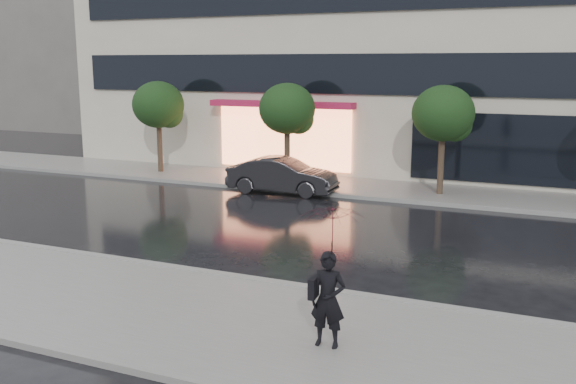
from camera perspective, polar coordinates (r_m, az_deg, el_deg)
The scene contains 11 objects.
ground at distance 15.46m, azimuth -4.91°, elevation -6.48°, with size 120.00×120.00×0.00m, color black.
sidewalk_near at distance 12.85m, azimuth -11.96°, elevation -10.18°, with size 60.00×4.50×0.12m, color slate.
sidewalk_far at distance 24.65m, azimuth 6.55°, elevation 0.39°, with size 60.00×3.50×0.12m, color slate.
curb_near at distance 14.61m, azimuth -6.80°, elevation -7.30°, with size 60.00×0.25×0.14m, color gray.
curb_far at distance 23.01m, azimuth 5.26°, elevation -0.34°, with size 60.00×0.25×0.14m, color gray.
bg_building_left at distance 52.40m, azimuth -18.77°, elevation 12.19°, with size 14.00×10.00×12.00m, color #59544F.
tree_far_west at distance 28.03m, azimuth -11.33°, elevation 7.47°, with size 2.20×2.20×3.99m.
tree_mid_west at distance 25.09m, azimuth 0.08°, elevation 7.25°, with size 2.20×2.20×3.99m.
tree_mid_east at distance 23.34m, azimuth 13.79°, elevation 6.62°, with size 2.20×2.20×3.99m.
parked_car at distance 23.59m, azimuth -0.51°, elevation 1.46°, with size 1.40×4.03×1.33m, color black.
pedestrian_with_umbrella at distance 10.40m, azimuth 3.83°, elevation -5.40°, with size 1.08×1.10×2.38m.
Camera 1 is at (7.10, -12.89, 4.73)m, focal length 40.00 mm.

